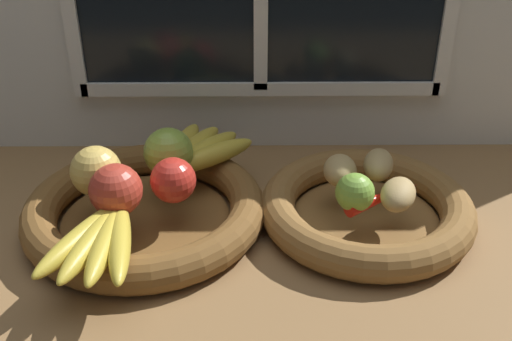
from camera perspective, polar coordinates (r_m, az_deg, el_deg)
ground_plane at (r=92.32cm, az=0.65°, el=-6.69°), size 140.00×90.00×3.00cm
fruit_bowl_left at (r=93.71cm, az=-10.34°, el=-3.67°), size 36.49×36.49×5.30cm
fruit_bowl_right at (r=93.95cm, az=10.31°, el=-3.56°), size 32.41×32.41×5.30cm
apple_red_front at (r=86.76cm, az=-13.01°, el=-1.80°), size 7.50×7.50×7.50cm
apple_red_right at (r=88.42cm, az=-7.78°, el=-0.91°), size 6.68×6.68×6.68cm
apple_golden_left at (r=92.03cm, az=-14.76°, el=-0.06°), size 7.54×7.54×7.54cm
apple_green_back at (r=94.87cm, az=-8.22°, el=1.70°), size 7.72×7.72×7.72cm
banana_bunch_front at (r=81.49cm, az=-14.40°, el=-6.22°), size 13.17×19.33×2.96cm
banana_bunch_back at (r=99.31cm, az=-5.62°, el=1.80°), size 15.66×17.91×3.33cm
potato_oblong at (r=93.28cm, az=7.88°, el=0.01°), size 5.66×7.40×4.35cm
potato_back at (r=95.88cm, az=11.40°, el=0.54°), size 6.21×8.40×4.30cm
potato_small at (r=89.23cm, az=13.19°, el=-2.18°), size 7.47×8.92×4.02cm
lime_near at (r=86.91cm, az=9.26°, el=-2.05°), size 5.61×5.61×5.61cm
chili_pepper at (r=89.80cm, az=11.92°, el=-2.44°), size 12.46×8.77×2.29cm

